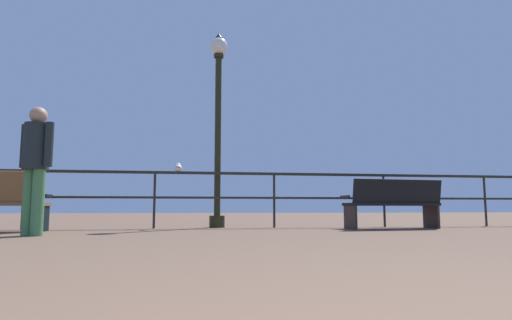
% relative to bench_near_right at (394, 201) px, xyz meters
% --- Properties ---
extents(pier_railing, '(24.18, 0.05, 1.03)m').
position_rel_bench_near_right_xyz_m(pier_railing, '(-3.10, 0.79, 0.28)').
color(pier_railing, black).
rests_on(pier_railing, ground_plane).
extents(bench_near_right, '(1.74, 0.79, 0.86)m').
position_rel_bench_near_right_xyz_m(bench_near_right, '(0.00, 0.00, 0.00)').
color(bench_near_right, black).
rests_on(bench_near_right, ground_plane).
extents(lamppost_center, '(0.34, 0.34, 3.80)m').
position_rel_bench_near_right_xyz_m(lamppost_center, '(-3.05, 1.01, 1.72)').
color(lamppost_center, black).
rests_on(lamppost_center, ground_plane).
extents(person_by_bench, '(0.49, 0.34, 1.73)m').
position_rel_bench_near_right_xyz_m(person_by_bench, '(-5.62, -1.01, 0.51)').
color(person_by_bench, '#407947').
rests_on(person_by_bench, ground_plane).
extents(seagull_on_rail, '(0.15, 0.36, 0.17)m').
position_rel_bench_near_right_xyz_m(seagull_on_rail, '(-3.78, 0.81, 0.62)').
color(seagull_on_rail, white).
rests_on(seagull_on_rail, pier_railing).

